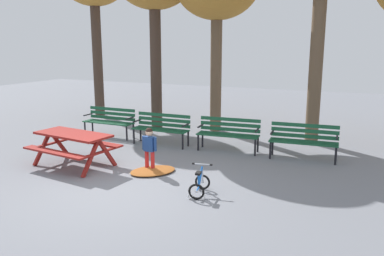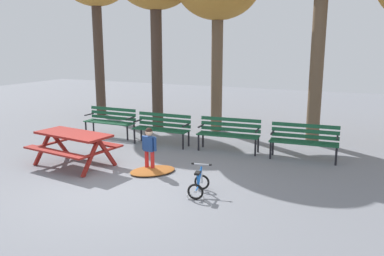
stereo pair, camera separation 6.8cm
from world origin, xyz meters
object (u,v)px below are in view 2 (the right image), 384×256
park_bench_right (229,132)px  kids_bicycle (199,184)px  park_bench_far_right (304,139)px  park_bench_left (162,126)px  child_standing (149,146)px  park_bench_far_left (111,119)px  picnic_table (74,140)px

park_bench_right → kids_bicycle: bearing=-80.4°
park_bench_far_right → park_bench_left: bearing=-177.4°
park_bench_right → child_standing: child_standing is taller
park_bench_far_left → park_bench_right: same height
child_standing → park_bench_far_left: bearing=139.3°
park_bench_far_left → park_bench_right: bearing=-1.3°
picnic_table → park_bench_left: bearing=70.8°
park_bench_far_left → kids_bicycle: (4.32, -3.23, -0.31)m
park_bench_far_right → child_standing: size_ratio=1.69×
park_bench_far_left → park_bench_far_right: (5.69, -0.07, 0.00)m
picnic_table → child_standing: child_standing is taller
park_bench_right → park_bench_far_left: bearing=178.7°
park_bench_right → park_bench_left: bearing=-175.5°
park_bench_far_left → kids_bicycle: size_ratio=2.64×
picnic_table → child_standing: 1.80m
park_bench_right → park_bench_far_right: bearing=0.6°
park_bench_far_left → park_bench_far_right: size_ratio=0.98×
park_bench_left → child_standing: (0.86, -2.13, 0.05)m
picnic_table → park_bench_left: 2.70m
picnic_table → park_bench_right: size_ratio=1.20×
park_bench_left → park_bench_right: 1.90m
park_bench_left → park_bench_far_left: bearing=172.9°
park_bench_far_right → kids_bicycle: bearing=-113.5°
kids_bicycle → park_bench_far_left: bearing=143.2°
park_bench_far_left → child_standing: (2.76, -2.37, 0.05)m
park_bench_far_left → child_standing: bearing=-40.7°
child_standing → kids_bicycle: (1.57, -0.86, -0.36)m
park_bench_far_right → child_standing: child_standing is taller
kids_bicycle → picnic_table: bearing=172.4°
park_bench_left → park_bench_far_right: same height
picnic_table → child_standing: (1.75, 0.42, -0.03)m
park_bench_far_left → picnic_table: bearing=-70.1°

